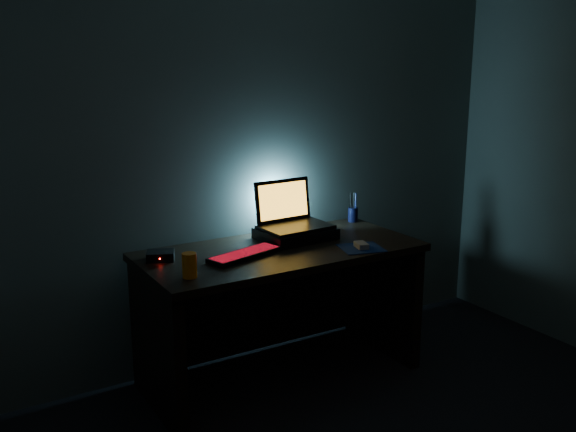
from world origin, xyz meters
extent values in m
cube|color=#444E49|center=(0.00, 2.00, 1.25)|extent=(3.50, 0.00, 2.50)
cube|color=black|center=(0.00, 1.62, 0.73)|extent=(1.50, 0.70, 0.04)
cube|color=black|center=(-0.71, 1.62, 0.35)|extent=(0.06, 0.64, 0.71)
cube|color=black|center=(0.71, 1.62, 0.35)|extent=(0.06, 0.64, 0.71)
cube|color=black|center=(0.00, 1.95, 0.35)|extent=(1.38, 0.02, 0.65)
cube|color=black|center=(0.17, 1.74, 0.78)|extent=(0.41, 0.32, 0.06)
cube|color=black|center=(0.17, 1.74, 0.82)|extent=(0.39, 0.28, 0.02)
cube|color=black|center=(0.16, 1.87, 0.95)|extent=(0.36, 0.06, 0.24)
cube|color=orange|center=(0.16, 1.86, 0.95)|extent=(0.32, 0.05, 0.20)
cube|color=black|center=(-0.23, 1.58, 0.76)|extent=(0.43, 0.24, 0.02)
cube|color=red|center=(-0.23, 1.58, 0.77)|extent=(0.41, 0.21, 0.00)
cube|color=#0A1D4C|center=(0.37, 1.40, 0.75)|extent=(0.27, 0.25, 0.00)
cube|color=gray|center=(0.37, 1.40, 0.77)|extent=(0.08, 0.10, 0.03)
cylinder|color=black|center=(0.68, 1.89, 0.79)|extent=(0.08, 0.08, 0.09)
cylinder|color=orange|center=(-0.60, 1.43, 0.81)|extent=(0.09, 0.09, 0.12)
cube|color=black|center=(-0.62, 1.75, 0.77)|extent=(0.17, 0.15, 0.05)
sphere|color=#FF0C07|center=(-0.64, 1.70, 0.77)|extent=(0.01, 0.01, 0.01)
camera|label=1|loc=(-1.66, -1.21, 1.73)|focal=40.00mm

